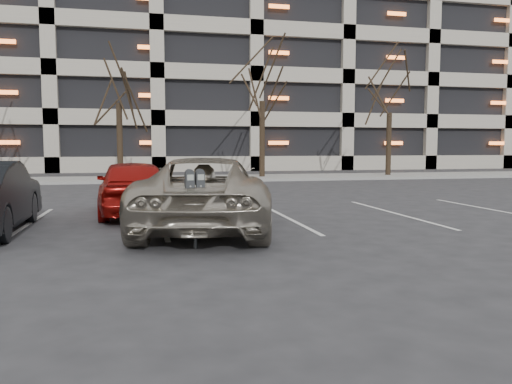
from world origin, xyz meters
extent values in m
plane|color=#28282B|center=(0.00, 0.00, 0.00)|extent=(140.00, 140.00, 0.00)
cube|color=gray|center=(0.00, 16.00, 0.06)|extent=(80.00, 4.00, 0.12)
cube|color=silver|center=(-4.20, 2.30, 0.01)|extent=(0.10, 5.20, 0.00)
cube|color=silver|center=(-1.40, 2.30, 0.01)|extent=(0.10, 5.20, 0.00)
cube|color=silver|center=(1.40, 2.30, 0.01)|extent=(0.10, 5.20, 0.00)
cube|color=silver|center=(4.20, 2.30, 0.01)|extent=(0.10, 5.20, 0.00)
cube|color=silver|center=(7.00, 2.30, 0.01)|extent=(0.10, 5.20, 0.00)
cube|color=black|center=(12.00, 34.00, 9.00)|extent=(49.92, 19.20, 18.00)
cylinder|color=black|center=(-3.00, 16.00, 1.86)|extent=(0.28, 0.28, 3.72)
cylinder|color=black|center=(4.00, 16.00, 1.97)|extent=(0.28, 0.28, 3.93)
cylinder|color=black|center=(11.00, 16.00, 1.73)|extent=(0.28, 0.28, 3.45)
cylinder|color=black|center=(-0.99, -0.90, 0.45)|extent=(0.06, 0.06, 0.90)
cube|color=black|center=(-0.99, -0.90, 0.92)|extent=(0.31, 0.15, 0.06)
cube|color=silver|center=(-0.98, -0.96, 0.90)|extent=(0.22, 0.05, 0.05)
cube|color=gray|center=(-1.06, -0.98, 1.15)|extent=(0.11, 0.03, 0.09)
cube|color=gray|center=(-0.89, -0.95, 1.15)|extent=(0.11, 0.03, 0.09)
imported|color=#A79E8E|center=(-0.59, 0.97, 0.71)|extent=(3.28, 5.48, 1.42)
cube|color=#F65605|center=(-0.94, 0.07, 1.43)|extent=(0.10, 0.20, 0.01)
imported|color=maroon|center=(-2.08, 3.41, 0.68)|extent=(1.92, 4.09, 1.35)
camera|label=1|loc=(-1.71, -8.83, 1.63)|focal=35.00mm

